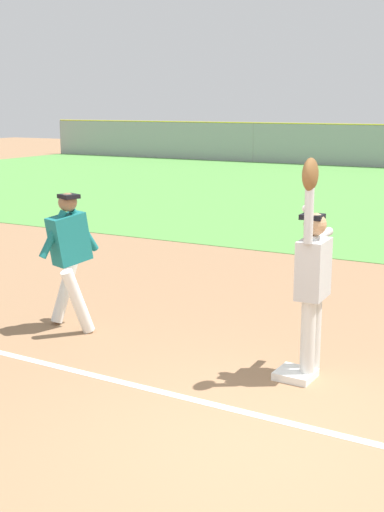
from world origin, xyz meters
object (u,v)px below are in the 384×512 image
at_px(runner, 70,251).
at_px(parked_car_blue, 353,146).
at_px(first_base, 295,374).
at_px(baseball, 306,209).
at_px(fielder, 313,272).

xyz_separation_m(runner, parked_car_blue, (-4.56, 28.07, -0.32)).
distance_m(first_base, baseball, 1.72).
bearing_deg(parked_car_blue, first_base, -72.64).
height_order(runner, baseball, baseball).
relative_size(runner, parked_car_blue, 0.38).
distance_m(first_base, parked_car_blue, 29.28).
height_order(first_base, parked_car_blue, parked_car_blue).
bearing_deg(fielder, parked_car_blue, -76.92).
xyz_separation_m(first_base, parked_car_blue, (-7.62, 28.26, 0.63)).
bearing_deg(runner, baseball, 19.52).
height_order(fielder, parked_car_blue, fielder).
distance_m(fielder, baseball, 0.64).
height_order(first_base, baseball, baseball).
distance_m(runner, baseball, 3.13).
xyz_separation_m(first_base, fielder, (0.11, 0.10, 1.08)).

